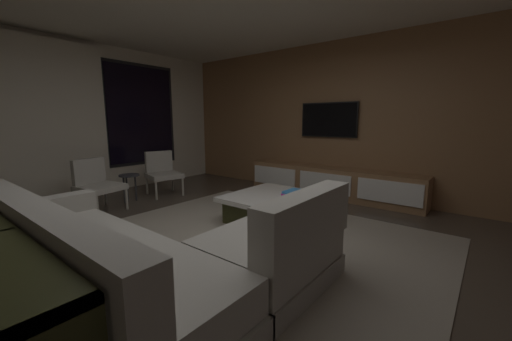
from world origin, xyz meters
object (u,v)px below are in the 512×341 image
accent_chair_near_window (162,171)px  media_console (332,183)px  mounted_tv (329,120)px  accent_chair_by_curtain (96,182)px  book_stack_on_coffee_table (293,192)px  coffee_table (276,208)px  sectional_couch (148,262)px  side_stool (129,180)px

accent_chair_near_window → media_console: accent_chair_near_window is taller
accent_chair_near_window → mounted_tv: 3.14m
accent_chair_by_curtain → mounted_tv: bearing=-35.5°
accent_chair_near_window → media_console: 3.06m
book_stack_on_coffee_table → media_console: bearing=4.3°
book_stack_on_coffee_table → mounted_tv: bearing=10.4°
coffee_table → accent_chair_near_window: 2.50m
sectional_couch → mounted_tv: (3.89, 0.40, 1.06)m
accent_chair_near_window → mounted_tv: size_ratio=0.74×
media_console → accent_chair_near_window: bearing=124.2°
accent_chair_near_window → book_stack_on_coffee_table: bearing=-85.4°
accent_chair_near_window → accent_chair_by_curtain: bearing=-174.9°
mounted_tv → accent_chair_by_curtain: bearing=144.5°
coffee_table → side_stool: (-0.69, 2.47, 0.19)m
book_stack_on_coffee_table → accent_chair_by_curtain: 2.91m
sectional_couch → book_stack_on_coffee_table: bearing=2.2°
sectional_couch → media_console: (3.71, 0.20, -0.04)m
coffee_table → media_console: 1.69m
mounted_tv → accent_chair_near_window: bearing=129.2°
book_stack_on_coffee_table → side_stool: size_ratio=0.66×
media_console → mounted_tv: mounted_tv is taller
side_stool → accent_chair_near_window: bearing=1.7°
book_stack_on_coffee_table → side_stool: bearing=108.3°
sectional_couch → accent_chair_near_window: bearing=53.9°
accent_chair_by_curtain → mounted_tv: 3.93m
sectional_couch → media_console: size_ratio=0.81×
sectional_couch → side_stool: (1.34, 2.71, 0.08)m
accent_chair_by_curtain → media_console: 3.80m
book_stack_on_coffee_table → accent_chair_near_window: (-0.21, 2.64, 0.04)m
coffee_table → book_stack_on_coffee_table: (0.18, -0.15, 0.20)m
accent_chair_by_curtain → book_stack_on_coffee_table: bearing=-60.7°
accent_chair_by_curtain → side_stool: bearing=9.1°
side_stool → media_console: bearing=-46.6°
side_stool → accent_chair_by_curtain: bearing=-170.9°
coffee_table → book_stack_on_coffee_table: bearing=-40.2°
accent_chair_near_window → side_stool: (-0.65, -0.02, -0.06)m
coffee_table → accent_chair_near_window: bearing=90.8°
sectional_couch → coffee_table: sectional_couch is taller
mounted_tv → sectional_couch: bearing=-174.2°
coffee_table → mounted_tv: (1.87, 0.16, 1.16)m
coffee_table → accent_chair_by_curtain: bearing=117.6°
side_stool → media_console: 3.45m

